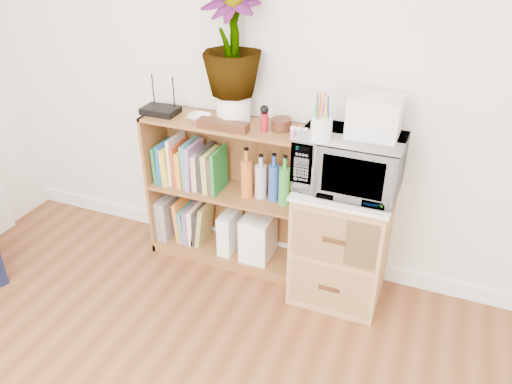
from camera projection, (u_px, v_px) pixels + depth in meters
The scene contains 21 objects.
skirting_board at pixel (286, 249), 3.30m from camera, with size 4.00×0.02×0.10m, color white.
bookshelf at pixel (227, 194), 3.09m from camera, with size 1.00×0.30×0.95m, color brown.
wicker_unit at pixel (341, 243), 2.85m from camera, with size 0.50×0.45×0.70m, color #9E7542.
microwave at pixel (349, 162), 2.59m from camera, with size 0.53×0.36×0.30m, color silver.
pen_cup at pixel (321, 129), 2.45m from camera, with size 0.11×0.11×0.12m, color silver.
small_appliance at pixel (375, 116), 2.48m from camera, with size 0.25×0.21×0.20m, color silver.
router at pixel (161, 110), 2.97m from camera, with size 0.21×0.14×0.04m, color black.
white_bowl at pixel (199, 118), 2.88m from camera, with size 0.13×0.13×0.03m, color white.
plant_pot at pixel (234, 108), 2.82m from camera, with size 0.19×0.19×0.16m, color white.
potted_plant at pixel (232, 41), 2.64m from camera, with size 0.33×0.33×0.59m, color #36732E.
trinket_box at pixel (223, 125), 2.76m from camera, with size 0.29×0.07×0.05m, color #3A200F.
kokeshi_doll at pixel (264, 122), 2.72m from camera, with size 0.05×0.05×0.10m, color maroon.
wooden_bowl at pixel (281, 124), 2.74m from camera, with size 0.11×0.11×0.07m, color #3C1E10.
paint_jars at pixel (299, 135), 2.62m from camera, with size 0.11×0.04×0.05m, color pink.
file_box at pixel (168, 215), 3.37m from camera, with size 0.08×0.23×0.28m, color gray.
magazine_holder_left at pixel (230, 231), 3.21m from camera, with size 0.09×0.22×0.27m, color white.
magazine_holder_mid at pixel (252, 235), 3.16m from camera, with size 0.09×0.24×0.29m, color white.
magazine_holder_right at pixel (265, 238), 3.13m from camera, with size 0.09×0.23×0.29m, color white.
cookbooks at pixel (191, 165), 3.10m from camera, with size 0.43×0.20×0.31m.
liquor_bottles at pixel (273, 178), 2.91m from camera, with size 0.39×0.07×0.31m.
lower_books at pixel (194, 223), 3.31m from camera, with size 0.22×0.19×0.29m.
Camera 1 is at (0.82, -0.32, 2.01)m, focal length 35.00 mm.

